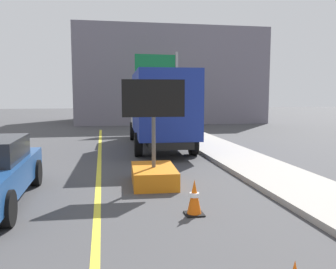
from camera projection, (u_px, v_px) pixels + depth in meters
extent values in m
cube|color=yellow|center=(96.00, 243.00, 5.61)|extent=(0.14, 36.00, 0.01)
cube|color=orange|center=(154.00, 176.00, 9.27)|extent=(1.19, 1.85, 0.45)
cylinder|color=#4C4C4C|center=(154.00, 142.00, 9.17)|extent=(0.10, 0.10, 1.30)
cube|color=black|center=(153.00, 98.00, 9.04)|extent=(1.60, 0.16, 0.95)
sphere|color=yellow|center=(175.00, 98.00, 9.16)|extent=(0.09, 0.09, 0.09)
sphere|color=yellow|center=(163.00, 98.00, 9.12)|extent=(0.09, 0.09, 0.09)
sphere|color=yellow|center=(151.00, 98.00, 9.08)|extent=(0.09, 0.09, 0.09)
sphere|color=yellow|center=(140.00, 98.00, 9.04)|extent=(0.09, 0.09, 0.09)
sphere|color=yellow|center=(133.00, 91.00, 9.00)|extent=(0.09, 0.09, 0.09)
sphere|color=yellow|center=(133.00, 105.00, 9.04)|extent=(0.09, 0.09, 0.09)
cube|color=black|center=(159.00, 134.00, 15.78)|extent=(1.88, 7.76, 0.25)
cube|color=silver|center=(153.00, 107.00, 18.38)|extent=(2.30, 2.25, 1.90)
cube|color=navy|center=(162.00, 103.00, 14.46)|extent=(2.43, 5.33, 2.51)
cylinder|color=black|center=(133.00, 131.00, 18.22)|extent=(0.32, 0.91, 0.90)
cylinder|color=black|center=(174.00, 130.00, 18.51)|extent=(0.32, 0.91, 0.90)
cylinder|color=black|center=(138.00, 144.00, 13.37)|extent=(0.32, 0.91, 0.90)
cylinder|color=black|center=(193.00, 143.00, 13.66)|extent=(0.32, 0.91, 0.90)
cylinder|color=black|center=(7.00, 209.00, 6.27)|extent=(0.22, 0.66, 0.66)
cylinder|color=black|center=(36.00, 173.00, 9.13)|extent=(0.22, 0.66, 0.66)
cylinder|color=gray|center=(177.00, 91.00, 22.96)|extent=(0.18, 0.18, 5.00)
cube|color=#0F6033|center=(155.00, 65.00, 22.42)|extent=(2.60, 0.26, 1.30)
cube|color=white|center=(155.00, 65.00, 22.45)|extent=(1.81, 0.15, 0.18)
cube|color=slate|center=(166.00, 78.00, 30.83)|extent=(14.99, 8.78, 7.48)
cube|color=black|center=(194.00, 214.00, 6.94)|extent=(0.36, 0.36, 0.03)
cone|color=#EA5B0C|center=(194.00, 196.00, 6.90)|extent=(0.28, 0.28, 0.66)
cylinder|color=white|center=(194.00, 195.00, 6.89)|extent=(0.19, 0.19, 0.08)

